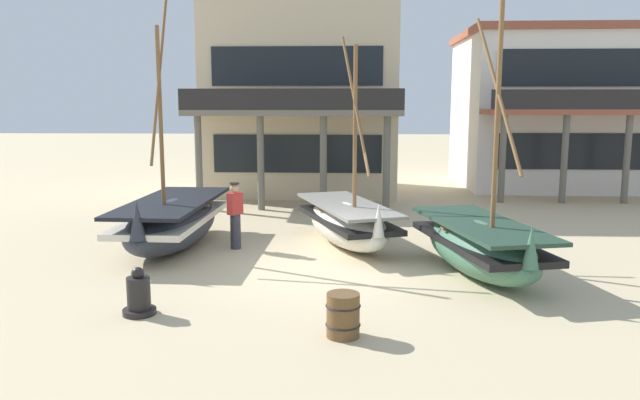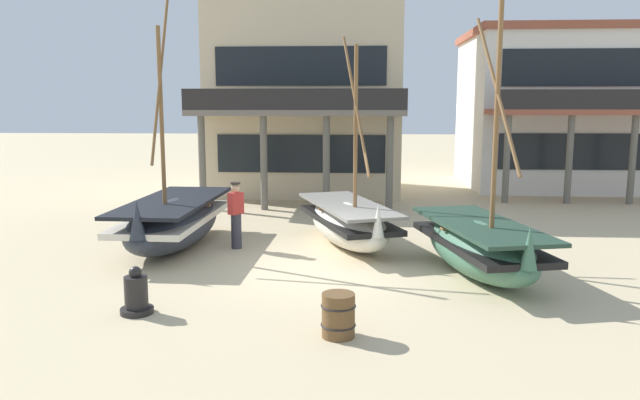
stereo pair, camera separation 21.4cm
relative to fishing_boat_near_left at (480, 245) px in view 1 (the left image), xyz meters
The scene contains 9 objects.
ground_plane 3.53m from the fishing_boat_near_left, behind, with size 120.00×120.00×0.00m, color #CCB78E.
fishing_boat_near_left is the anchor object (origin of this frame).
fishing_boat_centre_large 7.53m from the fishing_boat_near_left, 164.07° to the left, with size 1.93×5.09×6.13m.
fishing_boat_far_right 3.84m from the fishing_boat_near_left, 137.78° to the left, with size 2.85×4.59×5.28m.
fisherman_by_hull 6.01m from the fishing_boat_near_left, 159.91° to the left, with size 0.39×0.42×1.68m.
capstan_winch 7.01m from the fishing_boat_near_left, 156.21° to the right, with size 0.57×0.57×0.84m.
wooden_barrel 4.67m from the fishing_boat_near_left, 127.99° to the right, with size 0.56×0.56×0.70m.
harbor_building_main 13.99m from the fishing_boat_near_left, 110.91° to the left, with size 7.77×7.88×9.91m.
harbor_building_annex 16.28m from the fishing_boat_near_left, 67.57° to the left, with size 8.10×9.00×6.71m.
Camera 1 is at (0.70, -12.97, 3.62)m, focal length 34.25 mm.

